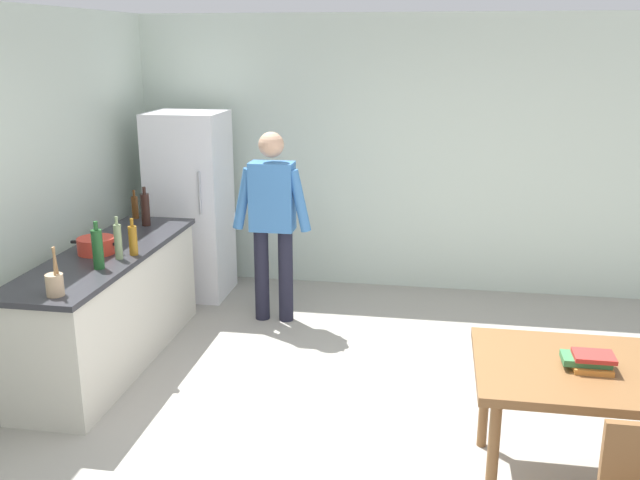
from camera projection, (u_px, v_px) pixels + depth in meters
ground_plane at (354, 438)px, 4.46m from camera, size 14.00×14.00×0.00m
wall_back at (392, 155)px, 6.93m from camera, size 6.40×0.12×2.70m
kitchen_counter at (111, 307)px, 5.41m from camera, size 0.64×2.20×0.90m
refrigerator at (191, 205)px, 6.79m from camera, size 0.70×0.67×1.80m
person at (272, 215)px, 6.09m from camera, size 0.70×0.22×1.70m
dining_table at (606, 381)px, 3.76m from camera, size 1.40×0.90×0.75m
cooking_pot at (96, 245)px, 5.24m from camera, size 0.40×0.28×0.12m
utensil_jar at (55, 284)px, 4.36m from camera, size 0.11×0.11×0.32m
bottle_oil_amber at (133, 240)px, 5.18m from camera, size 0.06×0.06×0.28m
bottle_vinegar_tall at (118, 241)px, 5.08m from camera, size 0.06×0.06×0.32m
bottle_wine_green at (98, 249)px, 4.86m from camera, size 0.08×0.08×0.34m
bottle_beer_brown at (135, 207)px, 6.26m from camera, size 0.06×0.06×0.26m
bottle_wine_dark at (145, 209)px, 6.01m from camera, size 0.08×0.08×0.34m
book_stack at (590, 361)px, 3.73m from camera, size 0.26×0.19×0.09m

